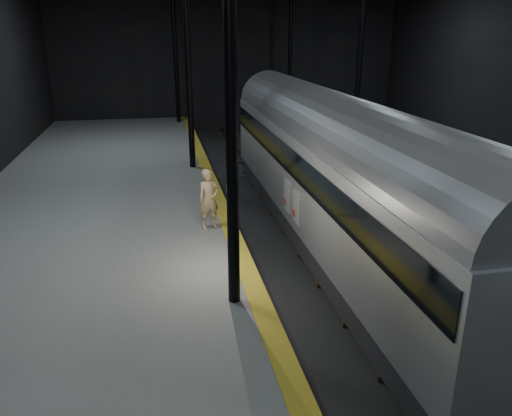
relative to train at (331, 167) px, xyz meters
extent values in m
plane|color=black|center=(0.00, -0.54, -2.73)|extent=(44.00, 44.00, 0.00)
cube|color=#575754|center=(-7.50, -0.54, -2.23)|extent=(9.00, 43.80, 1.00)
cube|color=olive|center=(-3.25, -0.54, -1.73)|extent=(0.50, 43.80, 0.01)
cube|color=#3F3328|center=(-0.72, -0.54, -2.56)|extent=(0.08, 43.00, 0.14)
cube|color=#3F3328|center=(0.72, -0.54, -2.56)|extent=(0.08, 43.00, 0.14)
cube|color=black|center=(0.00, -0.54, -2.67)|extent=(2.40, 42.00, 0.12)
cylinder|color=black|center=(-3.80, -4.54, 3.27)|extent=(0.26, 0.26, 10.00)
cylinder|color=black|center=(-3.80, 7.46, 3.27)|extent=(0.26, 0.26, 10.00)
cylinder|color=black|center=(3.80, 7.46, 3.27)|extent=(0.26, 0.26, 10.00)
cylinder|color=black|center=(-3.80, 19.46, 3.27)|extent=(0.26, 0.26, 10.00)
cylinder|color=black|center=(3.80, 19.46, 3.27)|extent=(0.26, 0.26, 10.00)
cube|color=#A8AAB0|center=(0.00, 0.00, -0.40)|extent=(2.66, 18.31, 2.75)
cube|color=black|center=(0.00, 0.00, -2.12)|extent=(2.43, 17.95, 0.78)
cube|color=black|center=(0.00, 0.00, 0.25)|extent=(2.71, 18.04, 0.82)
cylinder|color=slate|center=(0.00, 0.00, 0.98)|extent=(2.60, 18.13, 2.60)
cube|color=black|center=(0.00, -6.41, -2.46)|extent=(1.65, 2.01, 0.32)
cube|color=black|center=(0.00, 6.41, -2.46)|extent=(1.65, 2.01, 0.32)
cube|color=silver|center=(-1.36, -0.92, -0.95)|extent=(0.04, 0.69, 0.96)
cube|color=silver|center=(-1.36, 0.18, -0.95)|extent=(0.04, 0.69, 0.96)
cylinder|color=maroon|center=(-1.38, -0.75, -1.17)|extent=(0.03, 0.24, 0.24)
cylinder|color=maroon|center=(-1.38, 0.35, -1.17)|extent=(0.03, 0.24, 0.24)
imported|color=tan|center=(-3.86, -0.02, -0.80)|extent=(0.79, 0.66, 1.85)
camera|label=1|loc=(-5.26, -14.34, 3.99)|focal=35.00mm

